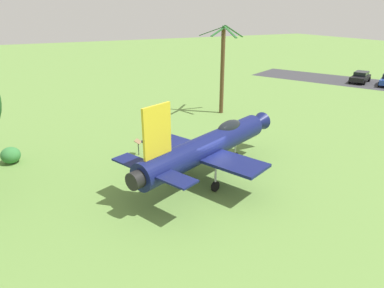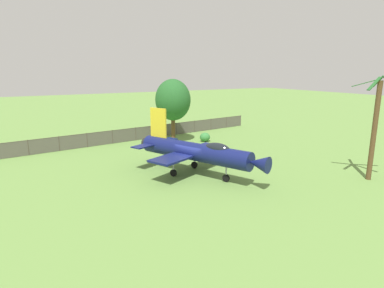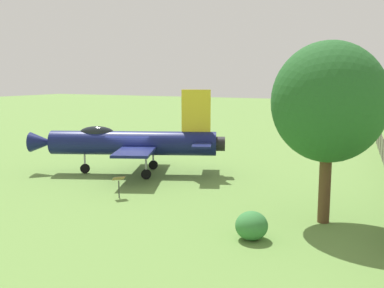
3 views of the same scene
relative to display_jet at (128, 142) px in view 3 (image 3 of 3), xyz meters
name	(u,v)px [view 3 (image 3 of 3)]	position (x,y,z in m)	size (l,w,h in m)	color
ground_plane	(134,174)	(-0.32, -0.14, -2.04)	(200.00, 200.00, 0.00)	#668E42
display_jet	(128,142)	(0.00, 0.00, 0.00)	(11.92, 8.16, 5.35)	#111951
shade_tree	(328,103)	(-12.94, 4.20, 3.04)	(4.72, 4.15, 7.60)	brown
shrub_near_fence	(252,226)	(-10.89, 7.54, -1.49)	(1.24, 1.28, 1.09)	#387F3D
info_plaque	(119,182)	(-2.90, 4.99, -1.18)	(0.68, 0.72, 1.14)	#333333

